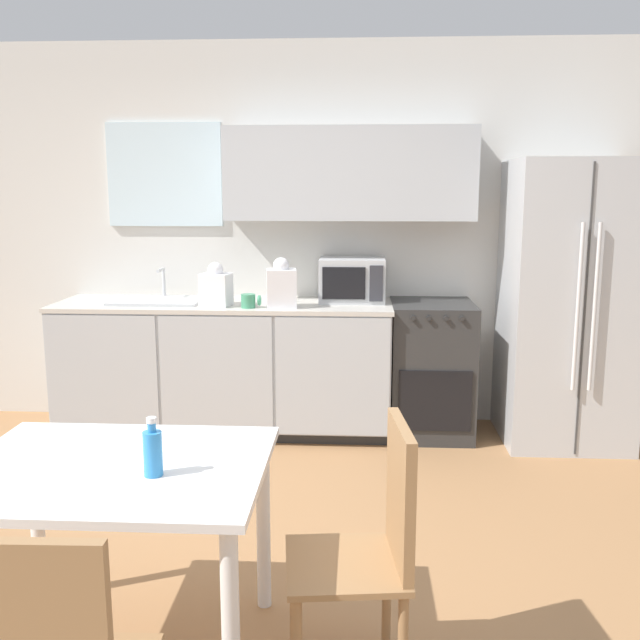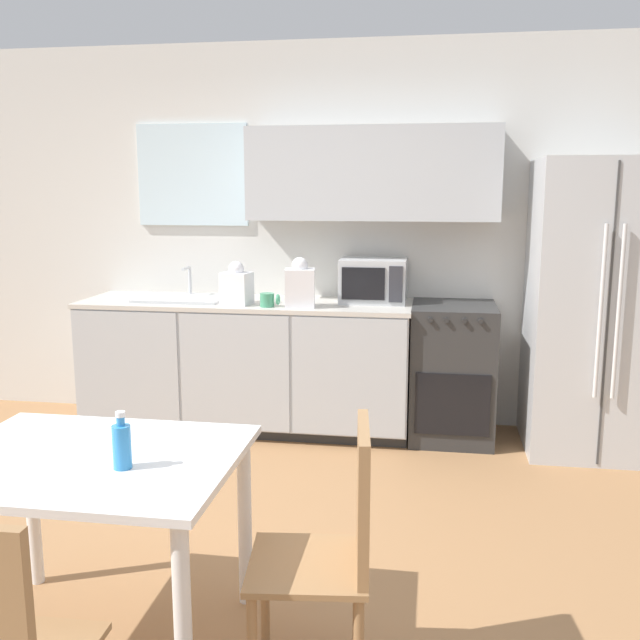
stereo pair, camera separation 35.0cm
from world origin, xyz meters
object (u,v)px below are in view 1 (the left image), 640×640
at_px(microwave, 352,280).
at_px(drink_bottle, 153,452).
at_px(oven_range, 431,369).
at_px(dining_table, 115,494).
at_px(refrigerator, 567,303).
at_px(dining_chair_side, 375,537).
at_px(coffee_mug, 250,301).

xyz_separation_m(microwave, drink_bottle, (-0.63, -2.70, -0.24)).
bearing_deg(oven_range, microwave, 170.65).
bearing_deg(dining_table, refrigerator, 47.89).
distance_m(oven_range, dining_chair_side, 2.62).
xyz_separation_m(oven_range, microwave, (-0.55, 0.09, 0.60)).
bearing_deg(microwave, dining_chair_side, -87.61).
xyz_separation_m(coffee_mug, dining_chair_side, (0.78, -2.36, -0.43)).
bearing_deg(dining_table, oven_range, 61.96).
bearing_deg(dining_chair_side, coffee_mug, 11.70).
distance_m(refrigerator, coffee_mug, 2.10).
xyz_separation_m(refrigerator, coffee_mug, (-2.10, -0.16, 0.02)).
height_order(microwave, drink_bottle, microwave).
bearing_deg(microwave, dining_table, -106.89).
bearing_deg(refrigerator, dining_chair_side, -117.57).
bearing_deg(microwave, refrigerator, -6.26).
distance_m(oven_range, dining_table, 2.86).
xyz_separation_m(oven_range, drink_bottle, (-1.18, -2.61, 0.37)).
distance_m(dining_chair_side, drink_bottle, 0.79).
height_order(coffee_mug, dining_chair_side, coffee_mug).
xyz_separation_m(refrigerator, dining_table, (-2.22, -2.46, -0.30)).
height_order(refrigerator, dining_table, refrigerator).
relative_size(dining_chair_side, drink_bottle, 4.62).
bearing_deg(dining_table, dining_chair_side, -4.04).
bearing_deg(coffee_mug, refrigerator, 4.33).
relative_size(microwave, dining_chair_side, 0.48).
relative_size(microwave, dining_table, 0.43).
distance_m(microwave, dining_chair_side, 2.73).
relative_size(oven_range, refrigerator, 0.49).
relative_size(refrigerator, microwave, 4.17).
height_order(refrigerator, microwave, refrigerator).
xyz_separation_m(refrigerator, microwave, (-1.43, 0.16, 0.13)).
xyz_separation_m(dining_chair_side, drink_bottle, (-0.74, -0.02, 0.29)).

